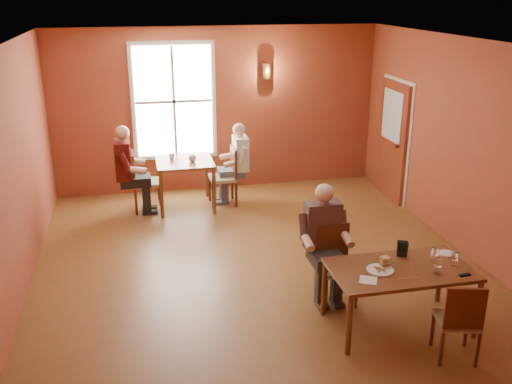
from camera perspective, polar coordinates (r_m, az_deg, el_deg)
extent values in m
cube|color=brown|center=(7.87, 0.31, -7.70)|extent=(6.00, 7.00, 0.01)
cube|color=brown|center=(10.64, -3.85, 8.18)|extent=(6.00, 0.04, 3.00)
cube|color=brown|center=(4.22, 11.02, -10.91)|extent=(6.00, 0.04, 3.00)
cube|color=brown|center=(7.28, -23.37, 1.10)|extent=(0.04, 7.00, 3.00)
cube|color=brown|center=(8.45, 20.64, 3.90)|extent=(0.04, 7.00, 3.00)
cube|color=white|center=(7.01, 0.36, 14.62)|extent=(6.00, 7.00, 0.04)
cube|color=white|center=(10.46, -8.22, 8.95)|extent=(1.36, 0.10, 1.96)
cube|color=maroon|center=(10.47, 13.43, 4.97)|extent=(0.12, 1.04, 2.10)
cylinder|color=brown|center=(10.59, 1.07, 12.02)|extent=(0.16, 0.16, 0.28)
cylinder|color=silver|center=(6.38, 12.31, -7.58)|extent=(0.37, 0.37, 0.04)
cube|color=#DDBD7A|center=(6.46, 12.73, -6.92)|extent=(0.09, 0.09, 0.11)
cube|color=black|center=(6.73, 14.43, -5.53)|extent=(0.13, 0.09, 0.19)
cube|color=silver|center=(6.30, 15.08, -8.35)|extent=(0.22, 0.05, 0.00)
cube|color=white|center=(6.17, 11.16, -8.64)|extent=(0.24, 0.24, 0.01)
cylinder|color=silver|center=(6.97, 18.48, -5.85)|extent=(0.23, 0.23, 0.01)
cube|color=black|center=(6.54, 20.14, -7.78)|extent=(0.14, 0.06, 0.02)
imported|color=silver|center=(9.73, -6.38, 3.34)|extent=(0.14, 0.14, 0.10)
imported|color=white|center=(9.92, -8.42, 3.54)|extent=(0.11, 0.11, 0.10)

